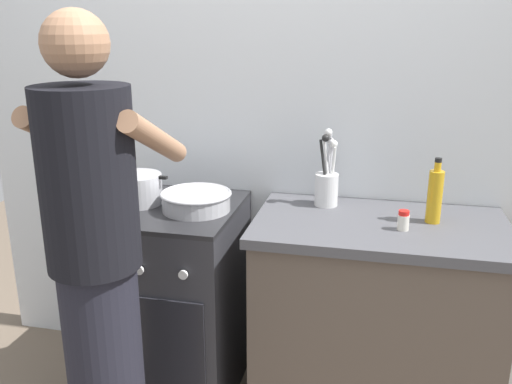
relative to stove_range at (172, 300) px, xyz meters
name	(u,v)px	position (x,y,z in m)	size (l,w,h in m)	color
back_wall	(307,117)	(0.55, 0.35, 0.80)	(3.20, 0.10, 2.50)	silver
countertop	(373,322)	(0.90, 0.00, 0.00)	(1.00, 0.60, 0.90)	brown
stove_range	(172,300)	(0.00, 0.00, 0.00)	(0.60, 0.62, 0.90)	#2D2D33
pot	(137,189)	(-0.14, 0.01, 0.52)	(0.28, 0.22, 0.13)	#B2B2B7
mixing_bowl	(196,200)	(0.14, -0.02, 0.49)	(0.30, 0.30, 0.08)	#B7B7BC
utensil_crock	(327,183)	(0.67, 0.17, 0.55)	(0.10, 0.10, 0.34)	silver
spice_bottle	(403,221)	(0.98, -0.06, 0.49)	(0.04, 0.04, 0.08)	silver
oil_bottle	(435,195)	(1.10, 0.05, 0.56)	(0.06, 0.06, 0.26)	gold
person	(98,276)	(0.00, -0.61, 0.41)	(0.41, 0.50, 1.70)	black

